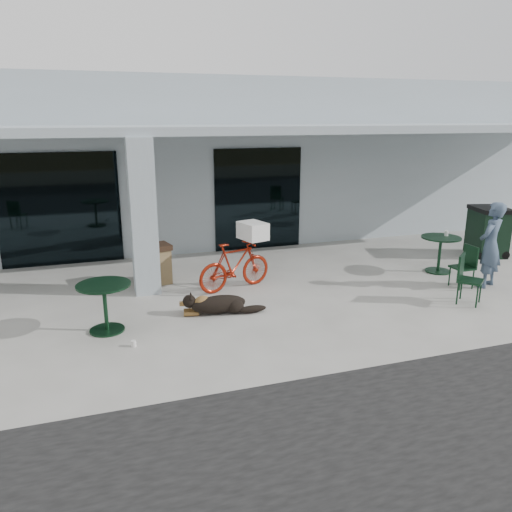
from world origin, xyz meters
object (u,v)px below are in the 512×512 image
object	(u,v)px
cafe_table_far	(439,254)
wheeled_bin	(488,231)
bicycle	(235,266)
cafe_table_near	(105,308)
cafe_chair_far_a	(470,280)
dog	(219,303)
trash_receptacle	(158,264)
cafe_chair_far_b	(462,267)
person	(490,245)

from	to	relation	value
cafe_table_far	wheeled_bin	xyz separation A→B (m)	(2.13, 0.86, 0.21)
bicycle	cafe_table_near	distance (m)	2.97
cafe_chair_far_a	dog	bearing A→B (deg)	128.66
wheeled_bin	cafe_chair_far_a	bearing A→B (deg)	-122.01
dog	cafe_table_near	distance (m)	2.01
cafe_table_far	cafe_chair_far_a	world-z (taller)	cafe_chair_far_a
dog	cafe_table_near	world-z (taller)	cafe_table_near
cafe_table_far	trash_receptacle	xyz separation A→B (m)	(-6.29, 1.22, 0.01)
cafe_chair_far_b	cafe_table_near	bearing A→B (deg)	-90.73
cafe_chair_far_a	wheeled_bin	xyz separation A→B (m)	(2.90, 2.76, 0.15)
bicycle	dog	xyz separation A→B (m)	(-0.65, -1.20, -0.31)
trash_receptacle	dog	bearing A→B (deg)	-68.78
bicycle	person	xyz separation A→B (m)	(5.12, -1.50, 0.40)
dog	person	xyz separation A→B (m)	(5.77, -0.30, 0.71)
dog	wheeled_bin	distance (m)	7.82
trash_receptacle	cafe_table_far	bearing A→B (deg)	-10.94
cafe_chair_far_b	wheeled_bin	bearing A→B (deg)	128.34
cafe_table_near	cafe_chair_far_a	xyz separation A→B (m)	(6.70, -0.85, 0.06)
cafe_chair_far_a	person	world-z (taller)	person
wheeled_bin	cafe_chair_far_b	bearing A→B (deg)	-126.66
cafe_table_far	trash_receptacle	world-z (taller)	trash_receptacle
cafe_table_near	person	world-z (taller)	person
cafe_table_near	cafe_chair_far_a	bearing A→B (deg)	-7.22
dog	cafe_table_far	size ratio (longest dim) A/B	1.31
dog	wheeled_bin	size ratio (longest dim) A/B	0.93
cafe_table_far	cafe_chair_far_b	bearing A→B (deg)	-103.52
cafe_table_near	cafe_table_far	world-z (taller)	cafe_table_far
cafe_chair_far_b	cafe_chair_far_a	bearing A→B (deg)	-32.25
cafe_table_far	person	size ratio (longest dim) A/B	0.49
bicycle	wheeled_bin	distance (m)	6.98
dog	cafe_chair_far_a	bearing A→B (deg)	-1.98
cafe_table_near	trash_receptacle	bearing A→B (deg)	62.64
cafe_chair_far_a	wheeled_bin	distance (m)	4.00
cafe_table_far	cafe_chair_far_b	size ratio (longest dim) A/B	0.99
bicycle	cafe_chair_far_b	world-z (taller)	bicycle
cafe_table_far	person	world-z (taller)	person
cafe_table_far	trash_receptacle	distance (m)	6.41
dog	cafe_table_far	world-z (taller)	cafe_table_far
cafe_chair_far_a	cafe_chair_far_b	xyz separation A→B (m)	(0.51, 0.83, -0.03)
cafe_table_near	cafe_chair_far_b	world-z (taller)	cafe_chair_far_b
cafe_chair_far_a	trash_receptacle	distance (m)	6.34
person	cafe_chair_far_a	bearing A→B (deg)	8.36
cafe_table_far	cafe_chair_far_a	xyz separation A→B (m)	(-0.77, -1.90, 0.06)
cafe_table_near	cafe_table_far	xyz separation A→B (m)	(7.47, 1.05, 0.00)
dog	wheeled_bin	bearing A→B (deg)	23.09
trash_receptacle	cafe_chair_far_a	bearing A→B (deg)	-29.43
trash_receptacle	wheeled_bin	xyz separation A→B (m)	(8.42, -0.36, 0.20)
bicycle	cafe_table_far	distance (m)	4.84
cafe_table_far	cafe_chair_far_b	distance (m)	1.10
cafe_chair_far_a	person	xyz separation A→B (m)	(1.06, 0.72, 0.43)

